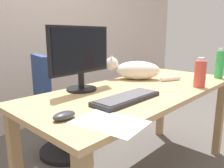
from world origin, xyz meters
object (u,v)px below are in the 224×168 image
Objects in this scene: office_chair at (59,113)px; water_bottle at (220,64)px; keyboard at (127,98)px; spray_bottle at (200,74)px; cat at (135,70)px; monitor at (81,56)px; computer_mouse at (64,116)px.

water_bottle is (0.91, -1.02, 0.44)m from office_chair.
spray_bottle is at bearing -15.40° from keyboard.
cat is 0.71m from water_bottle.
office_chair reaches higher than keyboard.
spray_bottle is at bearing -178.35° from water_bottle.
monitor is 1.91× the size of water_bottle.
computer_mouse is 0.44× the size of water_bottle.
cat is (0.39, -0.53, 0.41)m from office_chair.
keyboard is 1.75× the size of water_bottle.
monitor reaches higher than keyboard.
computer_mouse is at bearing 169.54° from spray_bottle.
spray_bottle is at bearing -40.98° from monitor.
monitor reaches higher than water_bottle.
water_bottle is at bearing -8.40° from keyboard.
office_chair is at bearing 82.34° from keyboard.
keyboard is at bearing 171.60° from water_bottle.
office_chair is at bearing 126.40° from cat.
keyboard is 4.00× the size of computer_mouse.
water_bottle is (1.05, -0.52, -0.11)m from monitor.
keyboard is at bearing 164.60° from spray_bottle.
monitor is (-0.14, -0.49, 0.55)m from office_chair.
computer_mouse is at bearing -121.77° from office_chair.
cat is at bearing 33.23° from keyboard.
computer_mouse is (-0.92, -0.31, -0.06)m from cat.
monitor reaches higher than cat.
water_bottle is at bearing -48.08° from office_chair.
spray_bottle is (0.62, -0.54, -0.13)m from monitor.
water_bottle reaches higher than computer_mouse.
computer_mouse is at bearing 177.06° from keyboard.
office_chair is 1.05m from computer_mouse.
office_chair is 3.65× the size of water_bottle.
water_bottle reaches higher than spray_bottle.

